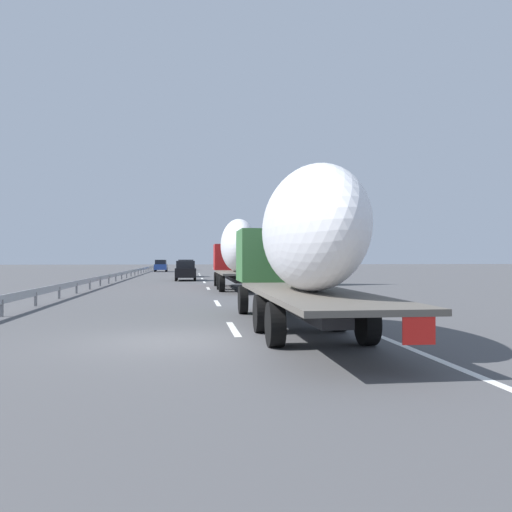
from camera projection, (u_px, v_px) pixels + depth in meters
ground_plane at (184, 279)px, 52.62m from camera, size 260.00×260.00×0.00m
lane_stripe_0 at (233, 329)px, 15.15m from camera, size 3.20×0.20×0.01m
lane_stripe_1 at (217, 303)px, 23.92m from camera, size 3.20×0.20×0.01m
lane_stripe_2 at (208, 288)px, 35.76m from camera, size 3.20×0.20×0.01m
lane_stripe_3 at (204, 282)px, 45.15m from camera, size 3.20×0.20×0.01m
lane_stripe_4 at (202, 279)px, 53.18m from camera, size 3.20×0.20×0.01m
lane_stripe_5 at (200, 275)px, 64.44m from camera, size 3.20×0.20×0.01m
lane_stripe_6 at (199, 274)px, 69.82m from camera, size 3.20×0.20×0.01m
edge_line_right at (234, 277)px, 58.27m from camera, size 110.00×0.20×0.01m
truck_lead at (237, 251)px, 34.36m from camera, size 12.48×2.55×4.54m
truck_trailing at (300, 242)px, 14.64m from camera, size 13.64×2.55×4.39m
car_blue_sedan at (161, 266)px, 81.22m from camera, size 4.59×1.90×1.85m
car_silver_hatch at (186, 268)px, 58.69m from camera, size 4.13×1.89×1.92m
car_yellow_coupe at (186, 265)px, 92.93m from camera, size 4.04×1.79×1.78m
car_black_suv at (186, 271)px, 48.45m from camera, size 4.31×1.91×1.83m
road_sign at (246, 258)px, 57.52m from camera, size 0.10×0.90×2.98m
tree_0 at (290, 243)px, 64.80m from camera, size 3.10×3.10×6.60m
tree_1 at (262, 247)px, 72.76m from camera, size 2.56×2.56×5.57m
tree_2 at (313, 226)px, 40.62m from camera, size 3.33×3.33×7.31m
guardrail_median at (127, 272)px, 54.84m from camera, size 94.00×0.10×0.76m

